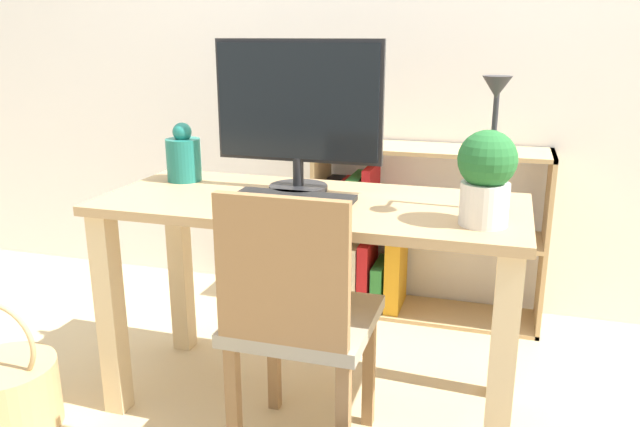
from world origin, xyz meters
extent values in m
plane|color=#CCB284|center=(0.00, 0.00, 0.00)|extent=(10.00, 10.00, 0.00)
cube|color=white|center=(0.00, 1.00, 1.30)|extent=(8.00, 0.05, 2.60)
cube|color=tan|center=(0.00, 0.00, 0.71)|extent=(1.34, 0.57, 0.03)
cube|color=#D8BC8C|center=(-0.61, -0.23, 0.35)|extent=(0.07, 0.07, 0.69)
cube|color=#D8BC8C|center=(0.61, -0.23, 0.35)|extent=(0.07, 0.07, 0.69)
cube|color=#D8BC8C|center=(-0.61, 0.23, 0.35)|extent=(0.07, 0.07, 0.69)
cube|color=#D8BC8C|center=(0.61, 0.23, 0.35)|extent=(0.07, 0.07, 0.69)
cylinder|color=#232326|center=(-0.08, 0.11, 0.73)|extent=(0.20, 0.20, 0.02)
cylinder|color=#232326|center=(-0.08, 0.11, 0.79)|extent=(0.04, 0.04, 0.09)
cube|color=#232326|center=(-0.08, 0.12, 1.02)|extent=(0.56, 0.02, 0.39)
cube|color=black|center=(-0.08, 0.11, 1.02)|extent=(0.54, 0.03, 0.37)
cube|color=black|center=(-0.05, -0.03, 0.73)|extent=(0.38, 0.15, 0.02)
cylinder|color=#1E7266|center=(-0.51, 0.13, 0.80)|extent=(0.12, 0.12, 0.15)
sphere|color=#1E7266|center=(-0.51, 0.13, 0.90)|extent=(0.07, 0.07, 0.07)
cylinder|color=#2D2D33|center=(0.54, 0.05, 0.73)|extent=(0.10, 0.10, 0.02)
cylinder|color=#2D2D33|center=(0.54, 0.05, 0.93)|extent=(0.02, 0.02, 0.37)
cylinder|color=#2D2D33|center=(0.54, 0.00, 1.11)|extent=(0.01, 0.10, 0.01)
cone|color=#2D2D33|center=(0.54, -0.05, 1.09)|extent=(0.08, 0.08, 0.06)
cylinder|color=silver|center=(0.53, -0.12, 0.78)|extent=(0.13, 0.13, 0.12)
sphere|color=#23662D|center=(0.53, -0.12, 0.91)|extent=(0.16, 0.16, 0.16)
cube|color=#9E937F|center=(0.05, -0.23, 0.42)|extent=(0.40, 0.40, 0.04)
cube|color=olive|center=(0.05, -0.42, 0.64)|extent=(0.36, 0.03, 0.40)
cube|color=olive|center=(-0.11, -0.39, 0.20)|extent=(0.04, 0.04, 0.40)
cube|color=olive|center=(0.21, -0.39, 0.20)|extent=(0.04, 0.04, 0.40)
cube|color=olive|center=(-0.11, -0.07, 0.20)|extent=(0.04, 0.04, 0.40)
cube|color=olive|center=(0.21, -0.07, 0.20)|extent=(0.04, 0.04, 0.40)
cube|color=tan|center=(-0.21, 0.83, 0.38)|extent=(0.02, 0.28, 0.77)
cube|color=tan|center=(0.77, 0.83, 0.38)|extent=(0.02, 0.28, 0.77)
cube|color=tan|center=(0.28, 0.83, 0.01)|extent=(1.00, 0.28, 0.02)
cube|color=tan|center=(0.28, 0.83, 0.76)|extent=(1.00, 0.28, 0.02)
cube|color=tan|center=(0.28, 0.83, 0.38)|extent=(0.96, 0.28, 0.02)
cube|color=navy|center=(-0.17, 0.83, 0.16)|extent=(0.04, 0.24, 0.29)
cube|color=red|center=(-0.12, 0.83, 0.14)|extent=(0.05, 0.24, 0.24)
cube|color=beige|center=(-0.05, 0.83, 0.16)|extent=(0.06, 0.24, 0.29)
cube|color=red|center=(0.01, 0.83, 0.17)|extent=(0.05, 0.24, 0.31)
cube|color=#2D7F38|center=(0.07, 0.83, 0.12)|extent=(0.05, 0.24, 0.21)
cube|color=orange|center=(0.14, 0.83, 0.18)|extent=(0.07, 0.24, 0.33)
cube|color=black|center=(-0.16, 0.83, 0.49)|extent=(0.07, 0.24, 0.20)
cube|color=red|center=(-0.10, 0.83, 0.49)|extent=(0.04, 0.24, 0.20)
cube|color=#2D7F38|center=(-0.04, 0.83, 0.51)|extent=(0.05, 0.24, 0.23)
cube|color=red|center=(0.02, 0.83, 0.53)|extent=(0.04, 0.24, 0.28)
cylinder|color=tan|center=(-0.89, -0.42, 0.11)|extent=(0.32, 0.32, 0.22)
camera|label=1|loc=(0.58, -1.81, 1.23)|focal=35.00mm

